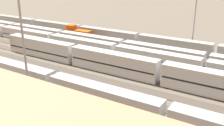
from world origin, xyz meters
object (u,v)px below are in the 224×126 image
(train_on_track_8, at_px, (46,80))
(train_on_track_0, at_px, (135,39))
(train_on_track_3, at_px, (109,50))
(train_on_track_1, at_px, (77,34))
(train_on_track_2, at_px, (119,46))
(train_on_track_5, at_px, (161,73))

(train_on_track_8, xyz_separation_m, train_on_track_0, (-0.05, -40.00, 0.02))
(train_on_track_3, bearing_deg, train_on_track_1, -26.99)
(train_on_track_2, distance_m, train_on_track_1, 20.51)
(train_on_track_5, xyz_separation_m, train_on_track_0, (19.26, -25.00, -0.54))
(train_on_track_8, xyz_separation_m, train_on_track_5, (-19.31, -15.00, 0.55))
(train_on_track_3, bearing_deg, train_on_track_8, 90.57)
(train_on_track_8, distance_m, train_on_track_2, 30.00)
(train_on_track_2, bearing_deg, train_on_track_8, 89.97)
(train_on_track_2, xyz_separation_m, train_on_track_0, (-0.04, -10.00, 0.00))
(train_on_track_2, bearing_deg, train_on_track_0, -90.23)
(train_on_track_2, distance_m, train_on_track_0, 10.00)
(train_on_track_8, distance_m, train_on_track_5, 24.46)
(train_on_track_8, relative_size, train_on_track_5, 1.45)
(train_on_track_5, relative_size, train_on_track_0, 0.69)
(train_on_track_5, relative_size, train_on_track_2, 0.69)
(train_on_track_2, height_order, train_on_track_0, same)
(train_on_track_5, xyz_separation_m, train_on_track_1, (39.19, -20.00, -0.44))
(train_on_track_8, xyz_separation_m, train_on_track_3, (0.25, -25.00, -0.00))
(train_on_track_0, bearing_deg, train_on_track_3, 88.84)
(train_on_track_8, bearing_deg, train_on_track_3, -89.43)
(train_on_track_5, bearing_deg, train_on_track_8, 37.84)
(train_on_track_3, relative_size, train_on_track_0, 1.00)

